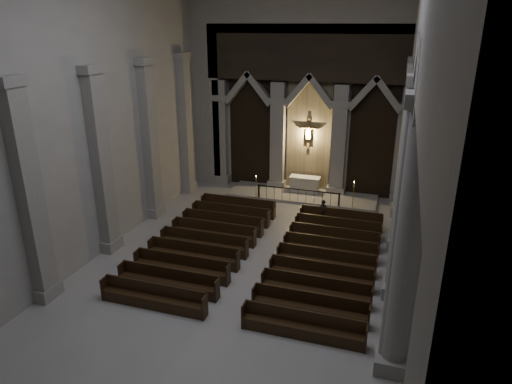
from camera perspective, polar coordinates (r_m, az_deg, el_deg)
room at (r=14.94m, az=-1.97°, el=12.91°), size 24.00×24.10×12.00m
sanctuary_wall at (r=26.14m, az=6.79°, el=13.85°), size 14.00×0.77×12.00m
right_arcade at (r=15.39m, az=20.04°, el=12.79°), size 1.00×24.00×12.00m
left_pilasters at (r=21.77m, az=-15.70°, el=4.64°), size 0.60×13.00×8.03m
sanctuary_step at (r=26.79m, az=5.82°, el=-0.39°), size 8.50×2.60×0.15m
altar at (r=27.05m, az=6.11°, el=1.01°), size 1.78×0.71×0.91m
altar_rail at (r=25.46m, az=5.27°, el=-0.23°), size 4.66×0.09×0.91m
candle_stand_left at (r=25.96m, az=0.01°, el=-0.20°), size 0.25×0.25×1.47m
candle_stand_right at (r=25.19m, az=12.00°, el=-1.25°), size 0.27×0.27×1.61m
pews at (r=19.58m, az=0.82°, el=-7.79°), size 9.45×9.30×0.90m
worshipper at (r=23.18m, az=8.38°, el=-2.47°), size 0.46×0.31×1.24m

